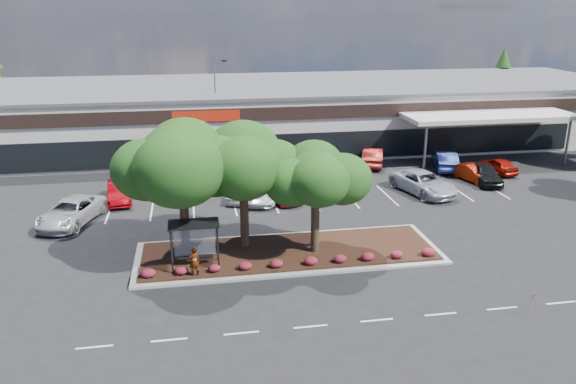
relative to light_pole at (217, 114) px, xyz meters
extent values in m
plane|color=black|center=(4.83, -27.98, -4.17)|extent=(160.00, 160.00, 0.00)
cube|color=beige|center=(4.83, 6.02, -1.17)|extent=(80.00, 20.00, 6.00)
cube|color=#515153|center=(4.83, 6.02, 1.93)|extent=(80.40, 20.40, 0.30)
cube|color=black|center=(4.83, -4.03, 0.63)|extent=(80.00, 0.25, 1.20)
cube|color=black|center=(4.83, -4.03, -2.57)|extent=(60.00, 0.18, 2.60)
cube|color=red|center=(-1.17, -4.10, 0.63)|extent=(6.00, 0.12, 1.00)
cube|color=beige|center=(24.83, -6.48, 0.23)|extent=(16.00, 5.00, 0.40)
cylinder|color=slate|center=(17.83, -8.48, -2.07)|extent=(0.24, 0.24, 4.20)
cylinder|color=slate|center=(31.83, -8.48, -2.07)|extent=(0.24, 0.24, 4.20)
cube|color=#A5A5A0|center=(2.83, -23.98, -4.10)|extent=(18.00, 6.00, 0.15)
cube|color=#3B2214|center=(2.83, -23.98, -3.97)|extent=(17.20, 5.20, 0.12)
cube|color=silver|center=(-7.17, -31.98, -4.17)|extent=(1.60, 0.12, 0.01)
cube|color=silver|center=(-3.97, -31.98, -4.17)|extent=(1.60, 0.12, 0.01)
cube|color=silver|center=(-0.77, -31.98, -4.17)|extent=(1.60, 0.12, 0.01)
cube|color=silver|center=(2.43, -31.98, -4.17)|extent=(1.60, 0.12, 0.01)
cube|color=silver|center=(5.63, -31.98, -4.17)|extent=(1.60, 0.12, 0.01)
cube|color=silver|center=(8.83, -31.98, -4.17)|extent=(1.60, 0.12, 0.01)
cube|color=silver|center=(12.03, -31.98, -4.17)|extent=(1.60, 0.12, 0.01)
cube|color=silver|center=(15.23, -31.98, -4.17)|extent=(1.60, 0.12, 0.01)
cube|color=silver|center=(-11.67, -14.48, -4.17)|extent=(0.12, 5.00, 0.01)
cube|color=silver|center=(-8.67, -14.48, -4.17)|extent=(0.12, 5.00, 0.01)
cube|color=silver|center=(-5.67, -14.48, -4.17)|extent=(0.12, 5.00, 0.01)
cube|color=silver|center=(-2.67, -14.48, -4.17)|extent=(0.12, 5.00, 0.01)
cube|color=silver|center=(0.33, -14.48, -4.17)|extent=(0.12, 5.00, 0.01)
cube|color=silver|center=(3.33, -14.48, -4.17)|extent=(0.12, 5.00, 0.01)
cube|color=silver|center=(6.33, -14.48, -4.17)|extent=(0.12, 5.00, 0.01)
cube|color=silver|center=(9.33, -14.48, -4.17)|extent=(0.12, 5.00, 0.01)
cube|color=silver|center=(12.33, -14.48, -4.17)|extent=(0.12, 5.00, 0.01)
cube|color=silver|center=(15.33, -14.48, -4.17)|extent=(0.12, 5.00, 0.01)
cube|color=silver|center=(18.33, -14.48, -4.17)|extent=(0.12, 5.00, 0.01)
cube|color=silver|center=(21.33, -14.48, -4.17)|extent=(0.12, 5.00, 0.01)
cylinder|color=black|center=(-3.92, -24.53, -2.66)|extent=(0.08, 0.08, 2.50)
cylinder|color=black|center=(-1.42, -24.53, -2.66)|extent=(0.08, 0.08, 2.50)
cylinder|color=black|center=(-3.92, -25.83, -2.66)|extent=(0.08, 0.08, 2.50)
cylinder|color=black|center=(-1.42, -25.83, -2.66)|extent=(0.08, 0.08, 2.50)
cube|color=black|center=(-2.67, -25.18, -1.37)|extent=(2.75, 1.55, 0.10)
cube|color=silver|center=(-2.67, -24.53, -2.54)|extent=(2.30, 0.03, 2.00)
cube|color=black|center=(-2.67, -24.93, -3.46)|extent=(2.00, 0.35, 0.06)
cone|color=#193E11|center=(38.83, 16.02, 0.33)|extent=(3.96, 3.96, 9.00)
imported|color=#594C47|center=(-2.73, -26.28, -3.11)|extent=(0.65, 0.49, 1.61)
cube|color=#A5A5A0|center=(-0.11, 0.02, -3.97)|extent=(0.50, 0.50, 0.40)
cylinder|color=slate|center=(-0.11, 0.02, 0.75)|extent=(0.14, 0.14, 9.05)
cube|color=slate|center=(0.33, -0.08, 5.12)|extent=(0.93, 0.41, 0.14)
cube|color=black|center=(0.82, -0.19, 5.05)|extent=(0.51, 0.39, 0.18)
cube|color=#9E8353|center=(13.28, -32.44, -3.71)|extent=(0.03, 0.03, 0.93)
cube|color=#F7419D|center=(13.33, -32.44, -3.32)|extent=(0.02, 0.14, 0.18)
imported|color=#B2B2B2|center=(-10.89, -16.44, -3.35)|extent=(4.53, 6.52, 1.65)
imported|color=#8E040A|center=(-8.13, -12.30, -3.40)|extent=(2.11, 4.84, 1.55)
imported|color=silver|center=(0.88, -13.53, -3.49)|extent=(2.80, 4.31, 1.36)
imported|color=silver|center=(2.41, -14.05, -3.50)|extent=(3.03, 5.17, 1.35)
imported|color=maroon|center=(3.64, -13.66, -3.38)|extent=(4.29, 5.90, 1.59)
imported|color=navy|center=(8.34, -12.53, -3.32)|extent=(3.09, 5.36, 1.72)
imported|color=#B7BAC4|center=(15.30, -14.36, -3.33)|extent=(4.36, 6.61, 1.69)
imported|color=black|center=(21.43, -12.69, -3.36)|extent=(2.64, 5.00, 1.62)
imported|color=#911A04|center=(20.75, -12.09, -3.48)|extent=(2.56, 4.47, 1.39)
imported|color=maroon|center=(-4.56, -8.34, -3.42)|extent=(2.15, 4.55, 1.50)
imported|color=silver|center=(-1.60, -6.94, -3.50)|extent=(2.36, 4.81, 1.35)
imported|color=#9F100C|center=(8.17, -8.35, -3.49)|extent=(2.57, 5.06, 1.37)
imported|color=#7B3104|center=(5.75, -10.18, -3.38)|extent=(3.44, 6.03, 1.59)
imported|color=silver|center=(13.84, -5.72, -3.41)|extent=(3.16, 4.90, 1.53)
imported|color=maroon|center=(13.87, -5.87, -3.33)|extent=(3.35, 5.43, 1.69)
imported|color=navy|center=(19.92, -8.27, -3.32)|extent=(3.21, 5.47, 1.70)
imported|color=#9C1106|center=(24.09, -10.12, -3.49)|extent=(2.13, 4.22, 1.38)
camera|label=1|loc=(-2.48, -54.10, 9.88)|focal=35.00mm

